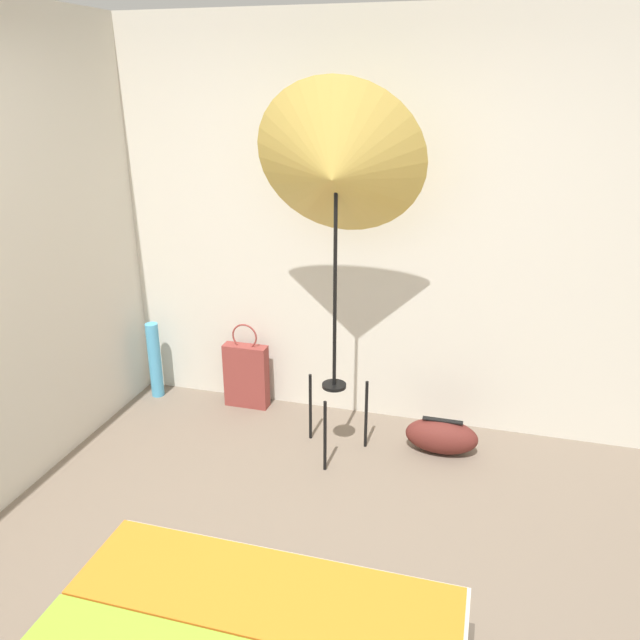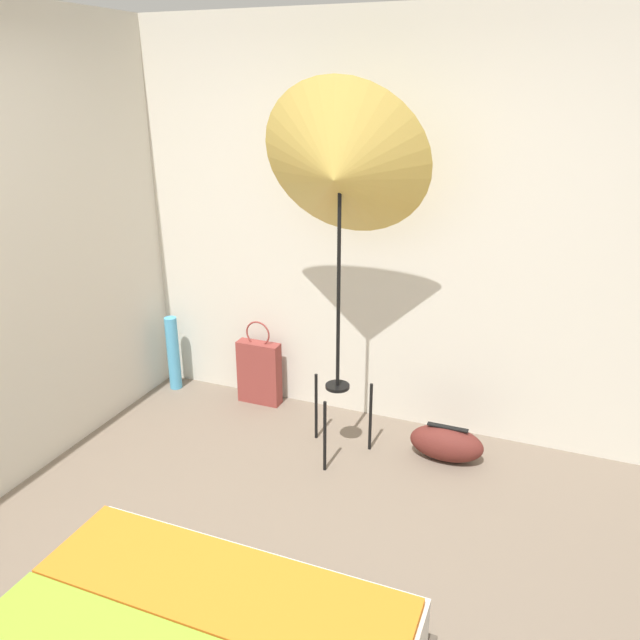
% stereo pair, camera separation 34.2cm
% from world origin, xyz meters
% --- Properties ---
extents(ground_plane, '(14.00, 14.00, 0.00)m').
position_xyz_m(ground_plane, '(0.00, 0.00, 0.00)').
color(ground_plane, '#756656').
extents(wall_back, '(8.00, 0.05, 2.60)m').
position_xyz_m(wall_back, '(0.00, 2.07, 1.30)').
color(wall_back, beige).
rests_on(wall_back, ground_plane).
extents(wall_side_left, '(0.05, 8.00, 2.60)m').
position_xyz_m(wall_side_left, '(-1.66, 1.00, 1.30)').
color(wall_side_left, beige).
rests_on(wall_side_left, ground_plane).
extents(photo_umbrella, '(0.95, 0.58, 2.22)m').
position_xyz_m(photo_umbrella, '(-0.04, 1.51, 1.74)').
color(photo_umbrella, black).
rests_on(photo_umbrella, ground_plane).
extents(tote_bag, '(0.31, 0.10, 0.63)m').
position_xyz_m(tote_bag, '(-0.78, 1.92, 0.24)').
color(tote_bag, brown).
rests_on(tote_bag, ground_plane).
extents(duffel_bag, '(0.45, 0.22, 0.23)m').
position_xyz_m(duffel_bag, '(0.62, 1.68, 0.11)').
color(duffel_bag, '#5B231E').
rests_on(duffel_bag, ground_plane).
extents(paper_roll, '(0.09, 0.09, 0.57)m').
position_xyz_m(paper_roll, '(-1.48, 1.88, 0.28)').
color(paper_roll, '#4CA3D1').
rests_on(paper_roll, ground_plane).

